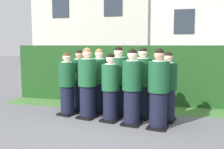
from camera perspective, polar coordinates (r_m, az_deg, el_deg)
The scene contains 15 objects.
ground_plane at distance 5.95m, azimuth -0.72°, elevation -10.40°, with size 60.00×60.00×0.00m, color slate.
student_front_row_0 at distance 6.41m, azimuth -10.09°, elevation -2.38°, with size 0.47×0.54×1.58m.
student_front_row_1 at distance 6.06m, azimuth -5.58°, elevation -2.30°, with size 0.48×0.57×1.69m.
student_front_row_2 at distance 5.78m, azimuth -0.35°, elevation -3.31°, with size 0.46×0.54×1.57m.
student_front_row_3 at distance 5.54m, azimuth 4.58°, elevation -3.23°, with size 0.45×0.53×1.67m.
student_front_row_4 at distance 5.36m, azimuth 10.47°, elevation -3.60°, with size 0.46×0.54×1.68m.
student_rear_row_0 at distance 6.83m, azimuth -7.32°, elevation -1.56°, with size 0.47×0.55×1.63m.
student_rear_row_1 at distance 6.56m, azimuth -2.91°, elevation -1.74°, with size 0.44×0.52×1.66m.
student_rear_row_2 at distance 6.28m, azimuth 1.45°, elevation -1.84°, with size 0.45×0.56×1.72m.
student_rear_row_3 at distance 6.08m, azimuth 6.87°, elevation -2.24°, with size 0.47×0.57×1.70m.
student_rear_row_4 at distance 5.90m, azimuth 12.40°, elevation -3.08°, with size 0.44×0.52×1.61m.
hedge at distance 7.83m, azimuth 3.50°, elevation 0.20°, with size 7.08×0.70×1.74m.
school_building_main at distance 14.05m, azimuth 22.01°, elevation 12.63°, with size 6.85×3.69×6.49m.
school_building_annex at distance 14.92m, azimuth -2.95°, elevation 15.25°, with size 6.48×4.41×7.80m.
lawn_strip at distance 7.21m, azimuth 2.18°, elevation -7.35°, with size 7.08×0.90×0.01m, color #477A38.
Camera 1 is at (1.54, -5.48, 1.74)m, focal length 40.47 mm.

